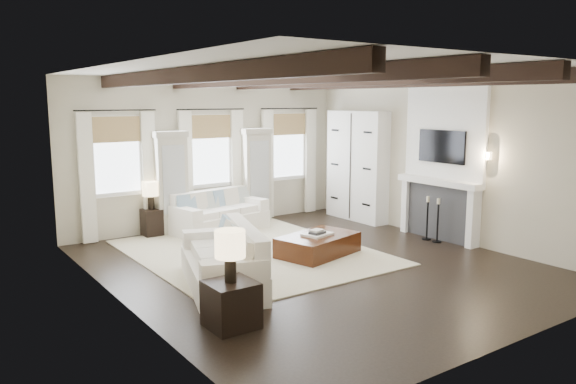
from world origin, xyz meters
TOP-DOWN VIEW (x-y plane):
  - ground at (0.00, 0.00)m, footprint 7.50×7.50m
  - room_shell at (0.75, 0.90)m, footprint 6.54×7.54m
  - area_rug at (-0.47, 1.27)m, footprint 3.85×4.63m
  - sofa_back at (-0.14, 3.12)m, footprint 2.12×1.22m
  - sofa_left at (-1.75, -0.13)m, footprint 1.56×2.31m
  - ottoman at (0.41, 0.42)m, footprint 1.61×1.22m
  - tray at (0.39, 0.41)m, footprint 0.58×0.49m
  - book_lower at (0.35, 0.37)m, footprint 0.30×0.26m
  - book_upper at (0.36, 0.40)m, footprint 0.26×0.22m
  - side_table_front at (-2.43, -1.48)m, footprint 0.57×0.57m
  - lamp_front at (-2.43, -1.48)m, footprint 0.37×0.37m
  - side_table_back at (-1.46, 3.52)m, footprint 0.37×0.37m
  - lamp_back at (-1.46, 3.52)m, footprint 0.33×0.33m
  - candlestick_near at (2.90, -0.17)m, footprint 0.18×0.18m
  - candlestick_far at (2.90, 0.09)m, footprint 0.18×0.18m

SIDE VIEW (x-z plane):
  - ground at x=0.00m, z-range 0.00..0.00m
  - area_rug at x=-0.47m, z-range 0.00..0.02m
  - ottoman at x=0.41m, z-range 0.00..0.38m
  - side_table_back at x=-1.46m, z-range 0.00..0.56m
  - side_table_front at x=-2.43m, z-range 0.00..0.57m
  - sofa_back at x=-0.14m, z-range -0.08..0.78m
  - candlestick_near at x=2.90m, z-range -0.07..0.79m
  - candlestick_far at x=2.90m, z-range -0.07..0.80m
  - sofa_left at x=-1.75m, z-range -0.09..0.82m
  - tray at x=0.39m, z-range 0.38..0.42m
  - book_lower at x=0.35m, z-range 0.42..0.46m
  - book_upper at x=0.36m, z-range 0.46..0.49m
  - lamp_back at x=-1.46m, z-range 0.66..1.23m
  - lamp_front at x=-2.43m, z-range 0.68..1.33m
  - room_shell at x=0.75m, z-range 0.28..3.50m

